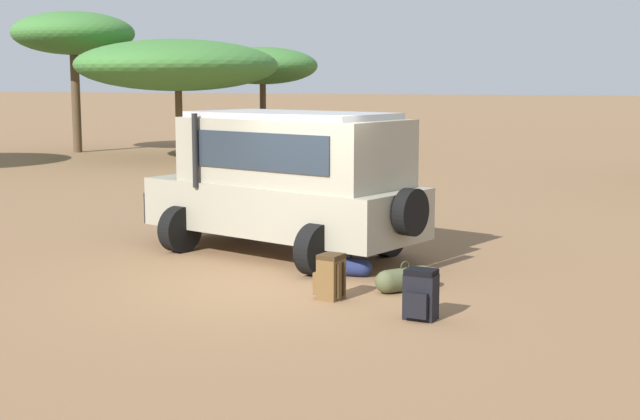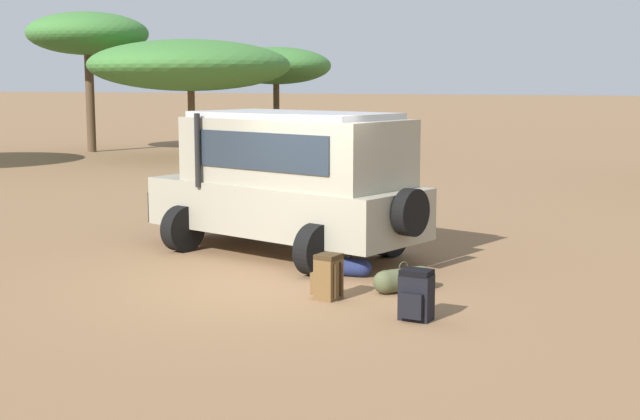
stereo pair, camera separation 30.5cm
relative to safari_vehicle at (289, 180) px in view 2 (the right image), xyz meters
name	(u,v)px [view 2 (the right image)]	position (x,y,z in m)	size (l,w,h in m)	color
ground_plane	(274,286)	(0.74, -2.27, -1.29)	(320.00, 320.00, 0.00)	olive
safari_vehicle	(289,180)	(0.00, 0.00, 0.00)	(5.45, 3.64, 2.44)	gray
backpack_beside_front_wheel	(416,296)	(3.14, -3.28, -0.98)	(0.42, 0.41, 0.64)	black
backpack_cluster_center	(328,277)	(1.72, -2.67, -0.99)	(0.43, 0.39, 0.63)	brown
duffel_bag_low_black_case	(403,280)	(2.57, -1.86, -1.13)	(0.73, 0.83, 0.43)	#4C5133
duffel_bag_soft_canvas	(346,267)	(1.48, -1.22, -1.15)	(0.80, 0.32, 0.39)	navy
acacia_tree_left_mid	(88,34)	(-16.30, 17.06, 3.49)	(4.97, 4.78, 5.69)	brown
acacia_tree_centre_back	(190,65)	(-10.83, 15.77, 2.20)	(7.39, 7.94, 4.45)	brown
acacia_tree_right_mid	(276,66)	(-10.24, 22.23, 2.26)	(4.79, 5.10, 4.37)	brown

